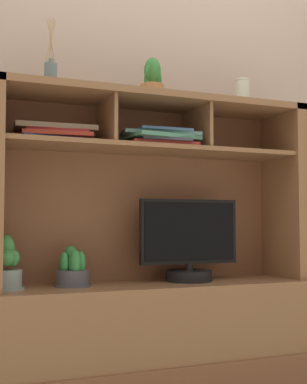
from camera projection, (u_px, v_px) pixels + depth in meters
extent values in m
cube|color=#B9A291|center=(136.00, 101.00, 2.61)|extent=(6.00, 0.02, 2.80)
cube|color=brown|center=(154.00, 343.00, 2.32)|extent=(1.46, 0.42, 0.53)
cube|color=brown|center=(283.00, 193.00, 2.62)|extent=(0.06, 0.34, 0.84)
cube|color=brown|center=(141.00, 194.00, 2.50)|extent=(1.40, 0.02, 0.81)
cube|color=brown|center=(154.00, 101.00, 2.38)|extent=(1.46, 0.34, 0.03)
cube|color=brown|center=(154.00, 150.00, 2.37)|extent=(1.34, 0.30, 0.02)
cube|color=brown|center=(106.00, 122.00, 2.29)|extent=(0.02, 0.28, 0.20)
cube|color=brown|center=(197.00, 129.00, 2.46)|extent=(0.02, 0.28, 0.20)
cylinder|color=black|center=(189.00, 276.00, 2.40)|extent=(0.21, 0.21, 0.05)
cylinder|color=black|center=(189.00, 267.00, 2.40)|extent=(0.04, 0.04, 0.03)
cube|color=black|center=(189.00, 231.00, 2.41)|extent=(0.48, 0.03, 0.30)
cube|color=black|center=(191.00, 232.00, 2.40)|extent=(0.45, 0.00, 0.27)
cylinder|color=#4A4C58|center=(73.00, 278.00, 2.21)|extent=(0.14, 0.14, 0.07)
cylinder|color=#4A4C58|center=(73.00, 285.00, 2.21)|extent=(0.16, 0.16, 0.01)
ellipsoid|color=#348D46|center=(81.00, 264.00, 2.23)|extent=(0.04, 0.06, 0.11)
ellipsoid|color=#348D46|center=(71.00, 254.00, 2.25)|extent=(0.06, 0.08, 0.07)
ellipsoid|color=#348D46|center=(64.00, 264.00, 2.21)|extent=(0.04, 0.07, 0.10)
ellipsoid|color=#348D46|center=(75.00, 264.00, 2.20)|extent=(0.05, 0.07, 0.11)
cylinder|color=#829A98|center=(5.00, 280.00, 2.09)|extent=(0.13, 0.13, 0.08)
cylinder|color=#829A98|center=(5.00, 289.00, 2.09)|extent=(0.15, 0.15, 0.01)
ellipsoid|color=#3D934B|center=(13.00, 258.00, 2.11)|extent=(0.06, 0.05, 0.07)
ellipsoid|color=#3D934B|center=(6.00, 250.00, 2.13)|extent=(0.07, 0.06, 0.12)
ellipsoid|color=#3D934B|center=(6.00, 258.00, 2.08)|extent=(0.07, 0.08, 0.06)
cube|color=#A7312D|center=(162.00, 145.00, 2.34)|extent=(0.31, 0.17, 0.02)
cube|color=#3B3B47|center=(162.00, 142.00, 2.36)|extent=(0.25, 0.24, 0.01)
cube|color=#458168|center=(161.00, 138.00, 2.34)|extent=(0.33, 0.25, 0.02)
cube|color=#45736D|center=(161.00, 134.00, 2.34)|extent=(0.36, 0.19, 0.02)
cube|color=#355479|center=(162.00, 131.00, 2.34)|extent=(0.25, 0.18, 0.01)
cube|color=navy|center=(59.00, 141.00, 2.24)|extent=(0.35, 0.20, 0.02)
cube|color=#B23B29|center=(56.00, 136.00, 2.23)|extent=(0.31, 0.25, 0.02)
cube|color=#AC2C2F|center=(57.00, 133.00, 2.24)|extent=(0.28, 0.19, 0.02)
cube|color=gray|center=(55.00, 128.00, 2.24)|extent=(0.35, 0.18, 0.02)
cylinder|color=slate|center=(51.00, 75.00, 2.19)|extent=(0.05, 0.05, 0.10)
cylinder|color=slate|center=(51.00, 61.00, 2.20)|extent=(0.02, 0.02, 0.02)
cylinder|color=tan|center=(52.00, 41.00, 2.20)|extent=(0.00, 0.04, 0.19)
cylinder|color=tan|center=(51.00, 41.00, 2.21)|extent=(0.02, 0.02, 0.20)
cylinder|color=tan|center=(51.00, 41.00, 2.21)|extent=(0.05, 0.01, 0.19)
cylinder|color=tan|center=(50.00, 41.00, 2.20)|extent=(0.02, 0.04, 0.19)
cylinder|color=tan|center=(50.00, 40.00, 2.20)|extent=(0.02, 0.03, 0.20)
cylinder|color=tan|center=(51.00, 40.00, 2.20)|extent=(0.04, 0.01, 0.19)
cylinder|color=tan|center=(52.00, 40.00, 2.20)|extent=(0.03, 0.02, 0.20)
cylinder|color=#B37943|center=(152.00, 91.00, 2.40)|extent=(0.11, 0.11, 0.06)
cylinder|color=#B37943|center=(152.00, 97.00, 2.40)|extent=(0.12, 0.12, 0.01)
ellipsoid|color=#2F7A32|center=(155.00, 80.00, 2.41)|extent=(0.06, 0.05, 0.11)
ellipsoid|color=#2F7A32|center=(152.00, 71.00, 2.43)|extent=(0.08, 0.07, 0.13)
ellipsoid|color=#2F7A32|center=(149.00, 79.00, 2.41)|extent=(0.04, 0.05, 0.12)
ellipsoid|color=#2F7A32|center=(150.00, 73.00, 2.39)|extent=(0.05, 0.04, 0.07)
ellipsoid|color=#2F7A32|center=(155.00, 73.00, 2.38)|extent=(0.05, 0.06, 0.11)
cylinder|color=silver|center=(243.00, 94.00, 2.57)|extent=(0.07, 0.07, 0.12)
torus|color=silver|center=(243.00, 80.00, 2.57)|extent=(0.07, 0.07, 0.01)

